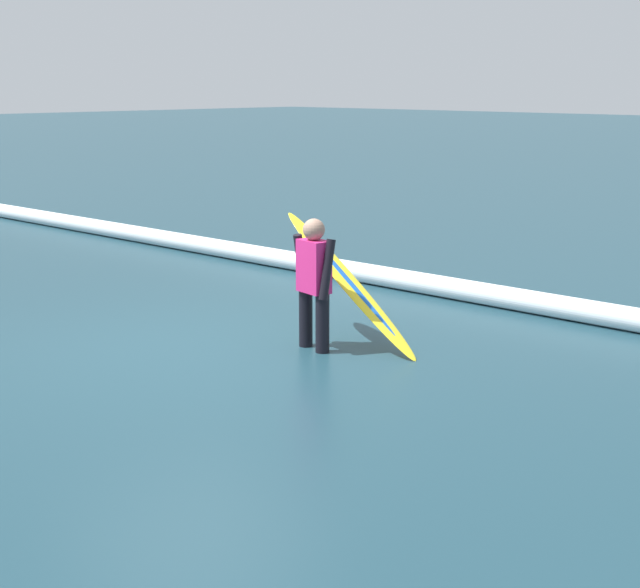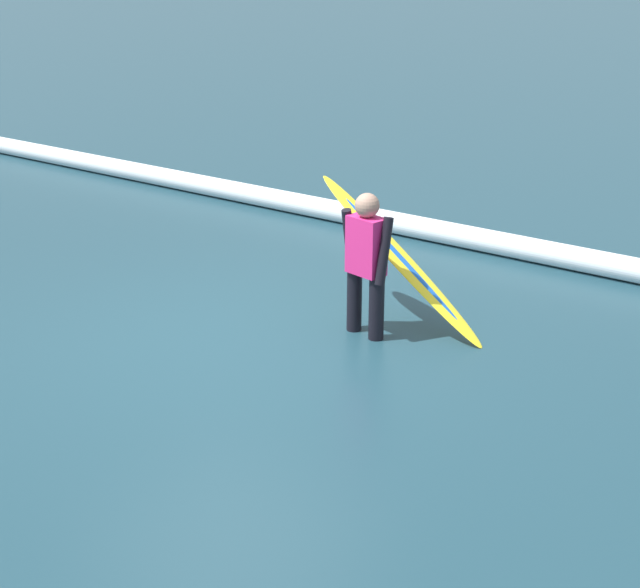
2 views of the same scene
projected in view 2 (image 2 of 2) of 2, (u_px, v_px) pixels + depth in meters
The scene contains 4 objects.
ground_plane at pixel (224, 337), 8.44m from camera, with size 139.68×139.68×0.00m, color #1C3B48.
surfer at pixel (366, 258), 8.24m from camera, with size 0.52×0.26×1.34m.
surfboard at pixel (400, 258), 8.57m from camera, with size 1.92×0.40×1.29m.
wave_crest_foreground at pixel (250, 194), 12.58m from camera, with size 0.27×0.27×23.48m, color white.
Camera 2 is at (-5.44, 5.54, 3.44)m, focal length 51.89 mm.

